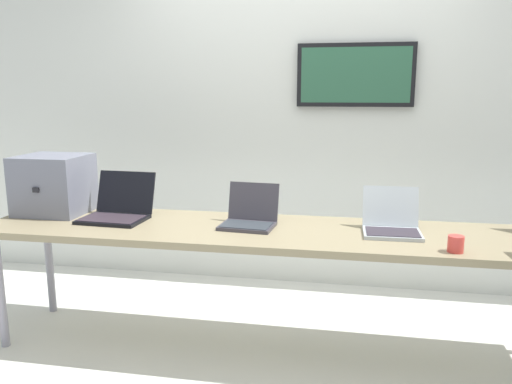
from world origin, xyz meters
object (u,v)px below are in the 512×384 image
workbench (279,237)px  coffee_mug (456,244)px  laptop_station_2 (391,223)px  laptop_station_0 (118,209)px  equipment_box (54,184)px  laptop_station_1 (250,216)px

workbench → coffee_mug: 0.93m
workbench → laptop_station_2: size_ratio=10.70×
laptop_station_0 → coffee_mug: laptop_station_0 is taller
workbench → equipment_box: (-1.46, 0.14, 0.23)m
laptop_station_0 → laptop_station_2: (1.62, -0.02, -0.01)m
equipment_box → laptop_station_0: bearing=-9.0°
workbench → laptop_station_2: (0.62, 0.05, 0.10)m
laptop_station_0 → coffee_mug: 1.92m
laptop_station_0 → laptop_station_1: (0.82, -0.02, -0.01)m
equipment_box → laptop_station_2: equipment_box is taller
laptop_station_2 → coffee_mug: bearing=-47.2°
laptop_station_2 → laptop_station_1: bearing=-179.7°
workbench → laptop_station_0: 1.01m
laptop_station_1 → coffee_mug: size_ratio=3.99×
laptop_station_1 → equipment_box: bearing=175.9°
coffee_mug → laptop_station_2: bearing=132.8°
workbench → laptop_station_1: laptop_station_1 is taller
laptop_station_1 → workbench: bearing=-14.7°
equipment_box → coffee_mug: equipment_box is taller
workbench → equipment_box: size_ratio=8.41×
laptop_station_0 → laptop_station_2: size_ratio=1.23×
laptop_station_1 → coffee_mug: bearing=-15.4°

